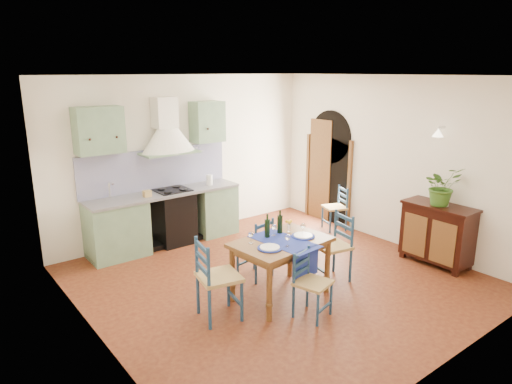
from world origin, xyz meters
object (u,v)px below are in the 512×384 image
potted_plant (442,186)px  dining_table (282,247)px  chair_near (311,283)px  sideboard (437,232)px

potted_plant → dining_table: bearing=165.4°
chair_near → sideboard: 2.59m
dining_table → potted_plant: bearing=-14.6°
sideboard → dining_table: bearing=165.6°
sideboard → potted_plant: bearing=-165.7°
dining_table → chair_near: size_ratio=1.57×
dining_table → chair_near: (-0.04, -0.58, -0.26)m
dining_table → chair_near: bearing=-94.2°
dining_table → potted_plant: 2.67m
potted_plant → chair_near: bearing=178.3°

